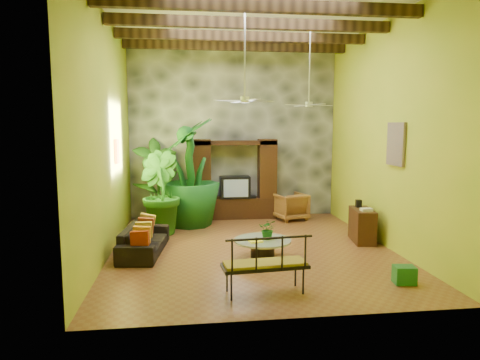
{
  "coord_description": "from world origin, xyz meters",
  "views": [
    {
      "loc": [
        -1.39,
        -9.05,
        2.68
      ],
      "look_at": [
        -0.22,
        0.2,
        1.49
      ],
      "focal_mm": 32.0,
      "sensor_mm": 36.0,
      "label": 1
    }
  ],
  "objects": [
    {
      "name": "tall_plant_b",
      "position": [
        -2.07,
        1.6,
        1.04
      ],
      "size": [
        1.42,
        1.47,
        2.08
      ],
      "primitive_type": "imported",
      "rotation": [
        0.0,
        0.0,
        2.2
      ],
      "color": "#236A1B",
      "rests_on": "ground"
    },
    {
      "name": "side_console",
      "position": [
        2.65,
        0.23,
        0.38
      ],
      "size": [
        0.57,
        1.01,
        0.76
      ],
      "primitive_type": "cube",
      "rotation": [
        0.0,
        0.0,
        -0.15
      ],
      "color": "#3A1C12",
      "rests_on": "ground"
    },
    {
      "name": "ground",
      "position": [
        0.0,
        0.0,
        0.0
      ],
      "size": [
        7.0,
        7.0,
        0.0
      ],
      "primitive_type": "plane",
      "color": "brown",
      "rests_on": "ground"
    },
    {
      "name": "yellow_tray",
      "position": [
        -0.05,
        -0.94,
        0.41
      ],
      "size": [
        0.29,
        0.23,
        0.03
      ],
      "primitive_type": "cube",
      "rotation": [
        0.0,
        0.0,
        0.19
      ],
      "color": "yellow",
      "rests_on": "coffee_table"
    },
    {
      "name": "tall_plant_c",
      "position": [
        -1.31,
        2.39,
        1.44
      ],
      "size": [
        1.68,
        1.68,
        2.88
      ],
      "primitive_type": "imported",
      "rotation": [
        0.0,
        0.0,
        4.76
      ],
      "color": "#185B1E",
      "rests_on": "ground"
    },
    {
      "name": "green_bin",
      "position": [
        2.27,
        -2.44,
        0.15
      ],
      "size": [
        0.38,
        0.3,
        0.31
      ],
      "primitive_type": "cube",
      "rotation": [
        0.0,
        0.0,
        -0.12
      ],
      "color": "#1D6E27",
      "rests_on": "ground"
    },
    {
      "name": "right_wall",
      "position": [
        3.0,
        0.0,
        2.5
      ],
      "size": [
        0.02,
        7.0,
        5.0
      ],
      "primitive_type": "cube",
      "color": "#A3BD2A",
      "rests_on": "ground"
    },
    {
      "name": "wall_art_painting",
      "position": [
        2.96,
        -0.6,
        2.3
      ],
      "size": [
        0.06,
        0.7,
        0.9
      ],
      "primitive_type": "cube",
      "color": "#2A579B",
      "rests_on": "right_wall"
    },
    {
      "name": "ceiling_fan_back",
      "position": [
        1.6,
        1.2,
        3.4
      ],
      "size": [
        1.28,
        1.28,
        1.86
      ],
      "color": "silver",
      "rests_on": "ceiling"
    },
    {
      "name": "back_wall",
      "position": [
        0.0,
        3.5,
        2.5
      ],
      "size": [
        6.0,
        0.02,
        5.0
      ],
      "primitive_type": "cube",
      "color": "#A3BD2A",
      "rests_on": "ground"
    },
    {
      "name": "coffee_table",
      "position": [
        0.12,
        -0.77,
        0.26
      ],
      "size": [
        1.15,
        1.15,
        0.4
      ],
      "rotation": [
        0.0,
        0.0,
        0.18
      ],
      "color": "black",
      "rests_on": "ground"
    },
    {
      "name": "entertainment_center",
      "position": [
        0.0,
        3.14,
        0.97
      ],
      "size": [
        2.4,
        0.55,
        2.3
      ],
      "color": "#311D0D",
      "rests_on": "ground"
    },
    {
      "name": "centerpiece_plant",
      "position": [
        0.24,
        -0.74,
        0.6
      ],
      "size": [
        0.44,
        0.41,
        0.41
      ],
      "primitive_type": "imported",
      "rotation": [
        0.0,
        0.0,
        -0.29
      ],
      "color": "#165518",
      "rests_on": "coffee_table"
    },
    {
      "name": "stone_accent_wall",
      "position": [
        0.0,
        3.44,
        2.5
      ],
      "size": [
        5.98,
        0.1,
        4.98
      ],
      "primitive_type": "cube",
      "color": "#3E4247",
      "rests_on": "ground"
    },
    {
      "name": "ceiling_fan_front",
      "position": [
        -0.2,
        -0.4,
        3.4
      ],
      "size": [
        1.28,
        1.28,
        1.86
      ],
      "color": "silver",
      "rests_on": "ceiling"
    },
    {
      "name": "wicker_armchair",
      "position": [
        1.56,
        2.74,
        0.38
      ],
      "size": [
        1.03,
        1.04,
        0.77
      ],
      "primitive_type": "imported",
      "rotation": [
        0.0,
        0.0,
        3.43
      ],
      "color": "olive",
      "rests_on": "ground"
    },
    {
      "name": "ceiling_beams",
      "position": [
        0.0,
        0.0,
        4.78
      ],
      "size": [
        5.95,
        5.36,
        0.22
      ],
      "color": "#392512",
      "rests_on": "ceiling"
    },
    {
      "name": "wall_art_mask",
      "position": [
        -2.96,
        1.0,
        2.1
      ],
      "size": [
        0.06,
        0.32,
        0.55
      ],
      "primitive_type": "cube",
      "color": "#BB8416",
      "rests_on": "left_wall"
    },
    {
      "name": "sofa",
      "position": [
        -2.3,
        -0.07,
        0.29
      ],
      "size": [
        0.98,
        2.03,
        0.57
      ],
      "primitive_type": "imported",
      "rotation": [
        0.0,
        0.0,
        1.46
      ],
      "color": "black",
      "rests_on": "ground"
    },
    {
      "name": "tall_plant_a",
      "position": [
        -2.21,
        2.89,
        1.18
      ],
      "size": [
        1.45,
        1.2,
        2.36
      ],
      "primitive_type": "imported",
      "rotation": [
        0.0,
        0.0,
        0.33
      ],
      "color": "#255F19",
      "rests_on": "ground"
    },
    {
      "name": "iron_bench",
      "position": [
        -0.16,
        -2.62,
        0.55
      ],
      "size": [
        1.41,
        0.62,
        0.57
      ],
      "rotation": [
        0.0,
        0.0,
        0.09
      ],
      "color": "black",
      "rests_on": "ground"
    },
    {
      "name": "left_wall",
      "position": [
        -3.0,
        0.0,
        2.5
      ],
      "size": [
        0.02,
        7.0,
        5.0
      ],
      "primitive_type": "cube",
      "color": "#A3BD2A",
      "rests_on": "ground"
    },
    {
      "name": "ceiling",
      "position": [
        0.0,
        0.0,
        5.0
      ],
      "size": [
        6.0,
        7.0,
        0.02
      ],
      "primitive_type": "cube",
      "color": "silver",
      "rests_on": "back_wall"
    }
  ]
}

